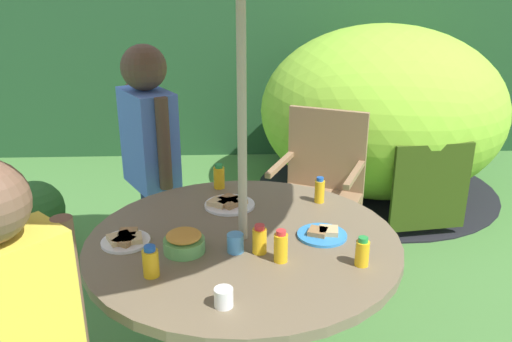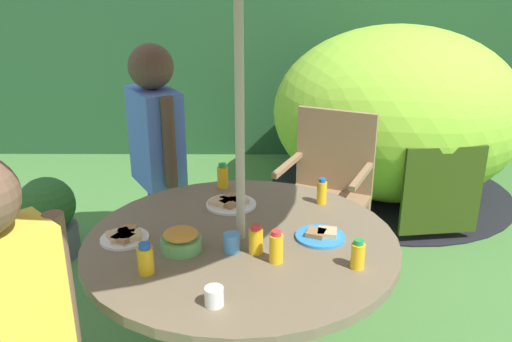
% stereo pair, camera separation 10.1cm
% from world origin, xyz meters
% --- Properties ---
extents(hedge_backdrop, '(9.00, 0.70, 2.06)m').
position_xyz_m(hedge_backdrop, '(0.00, 3.57, 1.03)').
color(hedge_backdrop, '#234C28').
rests_on(hedge_backdrop, ground_plane).
extents(garden_table, '(1.27, 1.27, 0.73)m').
position_xyz_m(garden_table, '(0.00, 0.00, 0.61)').
color(garden_table, tan).
rests_on(garden_table, ground_plane).
extents(wooden_chair, '(0.64, 0.62, 0.97)m').
position_xyz_m(wooden_chair, '(0.50, 1.09, 0.54)').
color(wooden_chair, '#93704C').
rests_on(wooden_chair, ground_plane).
extents(dome_tent, '(2.26, 2.26, 1.38)m').
position_xyz_m(dome_tent, '(1.18, 2.26, 0.68)').
color(dome_tent, '#8CC633').
rests_on(dome_tent, ground_plane).
extents(potted_plant, '(0.36, 0.36, 0.54)m').
position_xyz_m(potted_plant, '(-1.28, 1.15, 0.27)').
color(potted_plant, '#595960').
rests_on(potted_plant, ground_plane).
extents(child_in_blue_shirt, '(0.36, 0.42, 1.41)m').
position_xyz_m(child_in_blue_shirt, '(-0.49, 0.84, 0.90)').
color(child_in_blue_shirt, navy).
rests_on(child_in_blue_shirt, ground_plane).
extents(child_in_yellow_shirt, '(0.37, 0.37, 1.31)m').
position_xyz_m(child_in_yellow_shirt, '(-0.66, -0.67, 0.84)').
color(child_in_yellow_shirt, navy).
rests_on(child_in_yellow_shirt, ground_plane).
extents(snack_bowl, '(0.16, 0.16, 0.09)m').
position_xyz_m(snack_bowl, '(-0.23, -0.10, 0.78)').
color(snack_bowl, '#66B259').
rests_on(snack_bowl, garden_table).
extents(plate_far_left, '(0.20, 0.20, 0.03)m').
position_xyz_m(plate_far_left, '(0.32, 0.00, 0.75)').
color(plate_far_left, '#338CD8').
rests_on(plate_far_left, garden_table).
extents(plate_near_right, '(0.19, 0.19, 0.03)m').
position_xyz_m(plate_near_right, '(-0.47, -0.02, 0.75)').
color(plate_near_right, white).
rests_on(plate_near_right, garden_table).
extents(plate_far_right, '(0.23, 0.23, 0.03)m').
position_xyz_m(plate_far_right, '(-0.06, 0.32, 0.75)').
color(plate_far_right, white).
rests_on(plate_far_right, garden_table).
extents(juice_bottle_near_left, '(0.06, 0.06, 0.12)m').
position_xyz_m(juice_bottle_near_left, '(-0.33, -0.27, 0.79)').
color(juice_bottle_near_left, yellow).
rests_on(juice_bottle_near_left, garden_table).
extents(juice_bottle_center_front, '(0.05, 0.05, 0.11)m').
position_xyz_m(juice_bottle_center_front, '(0.43, -0.23, 0.79)').
color(juice_bottle_center_front, yellow).
rests_on(juice_bottle_center_front, garden_table).
extents(juice_bottle_center_back, '(0.05, 0.05, 0.12)m').
position_xyz_m(juice_bottle_center_back, '(0.36, 0.35, 0.79)').
color(juice_bottle_center_back, yellow).
rests_on(juice_bottle_center_back, garden_table).
extents(juice_bottle_mid_left, '(0.05, 0.05, 0.13)m').
position_xyz_m(juice_bottle_mid_left, '(-0.11, 0.54, 0.79)').
color(juice_bottle_mid_left, yellow).
rests_on(juice_bottle_mid_left, garden_table).
extents(juice_bottle_mid_right, '(0.05, 0.05, 0.13)m').
position_xyz_m(juice_bottle_mid_right, '(0.14, -0.19, 0.79)').
color(juice_bottle_mid_right, yellow).
rests_on(juice_bottle_mid_right, garden_table).
extents(juice_bottle_front_edge, '(0.06, 0.06, 0.12)m').
position_xyz_m(juice_bottle_front_edge, '(0.06, -0.12, 0.79)').
color(juice_bottle_front_edge, yellow).
rests_on(juice_bottle_front_edge, garden_table).
extents(cup_near, '(0.06, 0.06, 0.06)m').
position_xyz_m(cup_near, '(-0.07, -0.47, 0.77)').
color(cup_near, white).
rests_on(cup_near, garden_table).
extents(cup_far, '(0.06, 0.06, 0.07)m').
position_xyz_m(cup_far, '(-0.03, -0.11, 0.77)').
color(cup_far, '#4C99D8').
rests_on(cup_far, garden_table).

